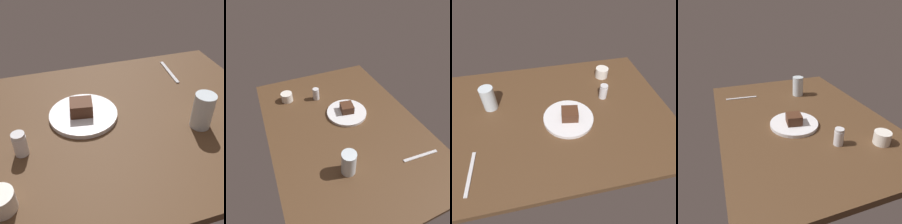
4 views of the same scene
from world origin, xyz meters
The scene contains 7 objects.
dining_table centered at (0.00, 0.00, 1.50)cm, with size 120.00×84.00×3.00cm, color #4C331E.
dessert_plate centered at (8.02, -5.77, 3.81)cm, with size 23.93×23.93×1.61cm, color silver.
chocolate_cake_slice centered at (8.57, -6.07, 6.97)cm, with size 7.20×7.71×4.71cm, color #472819.
salt_shaker centered at (29.64, 6.46, 6.85)cm, with size 4.21×4.21×7.79cm.
water_glass centered at (-28.55, 10.54, 9.12)cm, with size 6.82×6.82×12.24cm, color silver.
coffee_cup centered at (35.19, 24.62, 5.81)cm, with size 7.32×7.32×5.63cm, color silver.
butter_knife centered at (-35.18, -25.60, 3.25)cm, with size 19.00×1.40×0.50cm, color silver.
Camera 1 is at (21.47, 71.81, 64.39)cm, focal length 45.07 mm.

